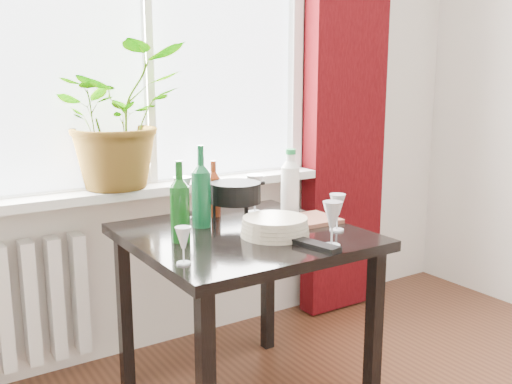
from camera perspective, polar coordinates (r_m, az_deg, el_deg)
window at (r=2.72m, az=-11.06°, el=16.89°), size 1.72×0.08×1.62m
windowsill at (r=2.69m, az=-9.87°, el=0.39°), size 1.72×0.20×0.04m
curtain at (r=3.22m, az=9.01°, el=10.67°), size 0.50×0.12×2.56m
table at (r=2.26m, az=-1.30°, el=-6.24°), size 0.85×0.85×0.74m
potted_plant at (r=2.60m, az=-13.69°, el=7.40°), size 0.62×0.55×0.64m
wine_bottle_left at (r=2.09m, az=-7.64°, el=-0.91°), size 0.07×0.07×0.30m
wine_bottle_right at (r=2.28m, az=-5.51°, el=0.61°), size 0.08×0.08×0.33m
bottle_amber at (r=2.46m, az=-4.26°, el=0.38°), size 0.07×0.07×0.24m
cleaning_bottle at (r=2.52m, az=3.44°, el=1.15°), size 0.09×0.09×0.29m
wineglass_front_right at (r=2.04m, az=7.62°, el=-3.14°), size 0.09×0.09×0.17m
wineglass_far_right at (r=2.25m, az=8.12°, el=-2.00°), size 0.08×0.08×0.15m
wineglass_back_center at (r=2.52m, az=-0.12°, el=-0.13°), size 0.08×0.08×0.18m
wineglass_back_left at (r=2.43m, az=-7.33°, el=-0.55°), size 0.09×0.09×0.19m
wineglass_front_left at (r=1.85m, az=-7.27°, el=-5.32°), size 0.06×0.06×0.13m
plate_stack at (r=2.17m, az=1.91°, el=-3.50°), size 0.35×0.35×0.07m
fondue_pot at (r=2.38m, az=-2.06°, el=-0.97°), size 0.26×0.23×0.16m
tv_remote at (r=2.03m, az=6.01°, el=-5.34°), size 0.09×0.20×0.02m
cutting_board at (r=2.37m, az=4.46°, el=-2.91°), size 0.32×0.21×0.02m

